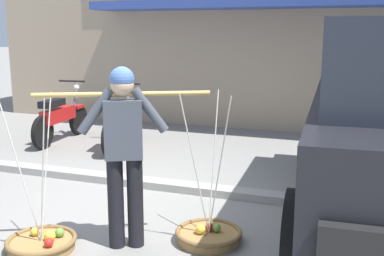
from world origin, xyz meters
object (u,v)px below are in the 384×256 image
object	(u,v)px
motorcycle_nearest_shop	(60,117)
fruit_basket_left_side	(209,234)
motorcycle_second_in_row	(119,122)
fruit_vendor	(124,146)
fruit_basket_right_side	(42,242)

from	to	relation	value
motorcycle_nearest_shop	fruit_basket_left_side	bearing A→B (deg)	-38.83
motorcycle_nearest_shop	motorcycle_second_in_row	world-z (taller)	same
fruit_vendor	motorcycle_nearest_shop	world-z (taller)	fruit_vendor
fruit_basket_right_side	motorcycle_nearest_shop	world-z (taller)	fruit_basket_right_side
motorcycle_nearest_shop	motorcycle_second_in_row	bearing A→B (deg)	-2.46
fruit_basket_left_side	fruit_basket_right_side	size ratio (longest dim) A/B	1.00
fruit_vendor	motorcycle_nearest_shop	size ratio (longest dim) A/B	0.93
fruit_basket_right_side	motorcycle_nearest_shop	size ratio (longest dim) A/B	0.80
fruit_basket_right_side	motorcycle_nearest_shop	bearing A→B (deg)	122.81
fruit_basket_left_side	motorcycle_second_in_row	world-z (taller)	fruit_basket_left_side
fruit_vendor	fruit_basket_right_side	distance (m)	1.19
fruit_basket_right_side	fruit_vendor	bearing A→B (deg)	26.25
fruit_vendor	motorcycle_nearest_shop	bearing A→B (deg)	132.39
motorcycle_second_in_row	fruit_basket_left_side	bearing A→B (deg)	-49.37
fruit_vendor	motorcycle_nearest_shop	xyz separation A→B (m)	(-3.15, 3.45, -0.52)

